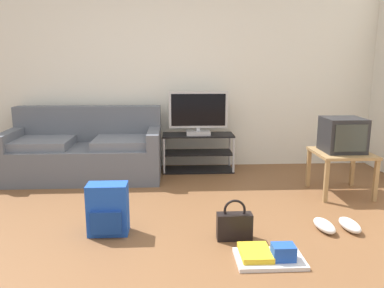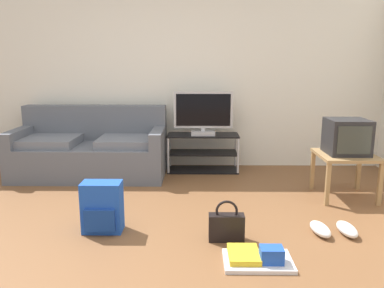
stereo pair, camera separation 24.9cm
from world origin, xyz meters
The scene contains 11 objects.
ground_plane centered at (0.00, 0.00, -0.01)m, with size 9.00×9.80×0.02m, color brown.
wall_back centered at (0.00, 2.45, 1.35)m, with size 9.00×0.10×2.70m, color silver.
couch centered at (-0.81, 1.92, 0.32)m, with size 1.85×0.86×0.85m.
tv_stand centered at (0.60, 2.13, 0.24)m, with size 0.92×0.37×0.49m.
flat_tv centered at (0.60, 2.10, 0.76)m, with size 0.75×0.22×0.56m.
side_table centered at (2.08, 1.13, 0.40)m, with size 0.58×0.58×0.47m.
crt_tv centered at (2.08, 1.15, 0.65)m, with size 0.41×0.39×0.36m.
backpack centered at (-0.27, 0.25, 0.21)m, with size 0.33×0.26×0.43m.
handbag centered at (0.76, 0.09, 0.12)m, with size 0.28×0.11×0.34m.
sneakers_pair centered at (1.66, 0.21, 0.04)m, with size 0.38×0.30×0.09m.
floor_tray centered at (0.95, -0.27, 0.04)m, with size 0.49×0.33×0.14m.
Camera 2 is at (0.52, -2.77, 1.39)m, focal length 35.85 mm.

